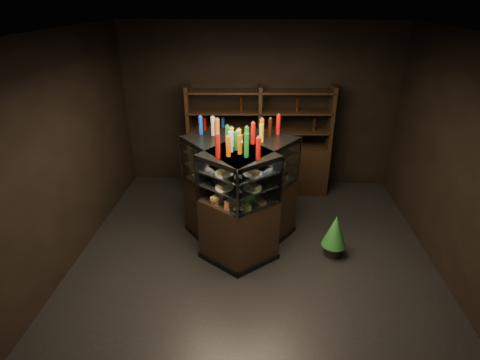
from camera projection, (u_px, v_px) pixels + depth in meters
name	position (u px, v px, depth m)	size (l,w,h in m)	color
ground	(254.00, 258.00, 5.32)	(5.00, 5.00, 0.00)	black
room_shell	(256.00, 127.00, 4.46)	(5.02, 5.02, 3.01)	black
display_case	(239.00, 213.00, 5.41)	(1.76, 1.60, 1.58)	black
food_display	(239.00, 171.00, 5.11)	(1.26, 1.16, 0.48)	#C47746
bottles_top	(239.00, 135.00, 4.89)	(1.08, 1.02, 0.30)	#B20C0A
potted_conifer	(335.00, 230.00, 5.21)	(0.34, 0.34, 0.73)	black
back_shelving	(259.00, 162.00, 6.89)	(2.56, 0.55, 2.00)	black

